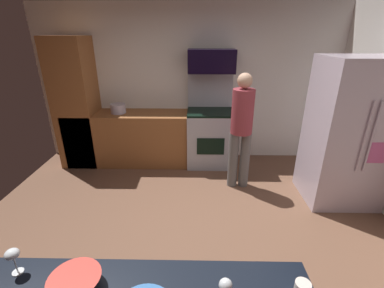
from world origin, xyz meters
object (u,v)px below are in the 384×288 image
object	(u,v)px
refrigerator	(348,133)
stock_pot	(118,108)
person_cook	(241,127)
mixing_bowl_large	(76,284)
wine_glass_extra	(226,287)
microwave	(212,61)
oven_range	(210,135)
wine_glass_far	(12,255)

from	to	relation	value
refrigerator	stock_pot	world-z (taller)	refrigerator
person_cook	mixing_bowl_large	size ratio (longest dim) A/B	6.25
wine_glass_extra	mixing_bowl_large	bearing A→B (deg)	174.88
microwave	mixing_bowl_large	bearing A→B (deg)	-104.00
person_cook	mixing_bowl_large	xyz separation A→B (m)	(-1.23, -2.51, 0.01)
person_cook	stock_pot	world-z (taller)	person_cook
oven_range	person_cook	xyz separation A→B (m)	(0.40, -0.76, 0.41)
wine_glass_extra	stock_pot	distance (m)	3.65
person_cook	wine_glass_far	world-z (taller)	person_cook
microwave	mixing_bowl_large	xyz separation A→B (m)	(-0.84, -3.36, -0.79)
oven_range	refrigerator	distance (m)	2.05
microwave	refrigerator	distance (m)	2.19
wine_glass_far	wine_glass_extra	distance (m)	1.14
microwave	stock_pot	bearing A→B (deg)	-177.02
microwave	stock_pot	distance (m)	1.71
oven_range	microwave	distance (m)	1.21
person_cook	mixing_bowl_large	world-z (taller)	person_cook
person_cook	refrigerator	bearing A→B (deg)	-11.85
oven_range	microwave	world-z (taller)	microwave
refrigerator	stock_pot	xyz separation A→B (m)	(-3.25, 1.04, 0.03)
oven_range	wine_glass_far	xyz separation A→B (m)	(-1.21, -3.18, 0.51)
person_cook	wine_glass_extra	bearing A→B (deg)	-100.51
refrigerator	wine_glass_far	size ratio (longest dim) A/B	11.72
wine_glass_far	microwave	bearing A→B (deg)	69.68
mixing_bowl_large	stock_pot	distance (m)	3.35
microwave	wine_glass_far	xyz separation A→B (m)	(-1.21, -3.26, -0.70)
mixing_bowl_large	stock_pot	size ratio (longest dim) A/B	1.07
oven_range	stock_pot	xyz separation A→B (m)	(-1.53, 0.00, 0.46)
person_cook	stock_pot	distance (m)	2.08
stock_pot	microwave	bearing A→B (deg)	2.98
refrigerator	stock_pot	distance (m)	3.41
mixing_bowl_large	stock_pot	xyz separation A→B (m)	(-0.70, 3.28, 0.03)
oven_range	wine_glass_extra	xyz separation A→B (m)	(-0.08, -3.34, 0.50)
wine_glass_far	mixing_bowl_large	bearing A→B (deg)	-15.03
refrigerator	wine_glass_far	distance (m)	3.62
wine_glass_extra	microwave	bearing A→B (deg)	88.60
refrigerator	person_cook	xyz separation A→B (m)	(-1.32, 0.28, -0.01)
microwave	person_cook	distance (m)	1.23
microwave	refrigerator	bearing A→B (deg)	-33.27
stock_pot	wine_glass_extra	bearing A→B (deg)	-66.58
microwave	stock_pot	size ratio (longest dim) A/B	2.97
oven_range	stock_pot	size ratio (longest dim) A/B	6.23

